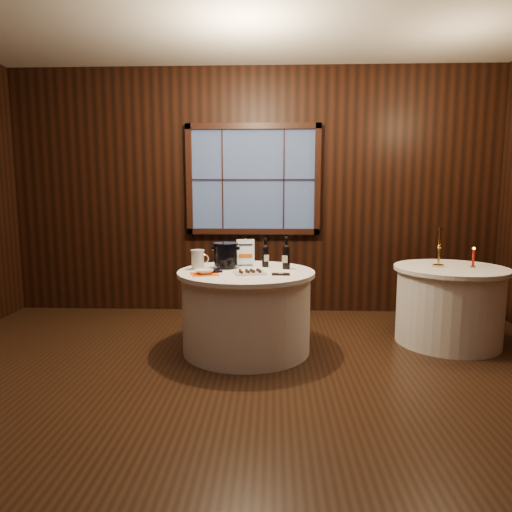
{
  "coord_description": "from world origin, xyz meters",
  "views": [
    {
      "loc": [
        0.25,
        -3.19,
        1.5
      ],
      "look_at": [
        0.1,
        0.9,
        0.92
      ],
      "focal_mm": 32.0,
      "sensor_mm": 36.0,
      "label": 1
    }
  ],
  "objects_px": {
    "port_bottle_right": "(286,255)",
    "brass_candlestick": "(439,252)",
    "main_table": "(246,311)",
    "port_bottle_left": "(265,254)",
    "sign_stand": "(245,257)",
    "red_candle": "(473,259)",
    "glass_pitcher": "(198,259)",
    "chocolate_plate": "(250,272)",
    "side_table": "(449,305)",
    "cracker_bowl": "(204,272)",
    "chocolate_box": "(281,274)",
    "grape_bunch": "(217,271)",
    "ice_bucket": "(226,255)"
  },
  "relations": [
    {
      "from": "port_bottle_right",
      "to": "brass_candlestick",
      "type": "height_order",
      "value": "brass_candlestick"
    },
    {
      "from": "main_table",
      "to": "port_bottle_right",
      "type": "bearing_deg",
      "value": 17.2
    },
    {
      "from": "port_bottle_left",
      "to": "port_bottle_right",
      "type": "bearing_deg",
      "value": -50.93
    },
    {
      "from": "sign_stand",
      "to": "red_candle",
      "type": "xyz_separation_m",
      "value": [
        2.22,
        0.03,
        -0.02
      ]
    },
    {
      "from": "brass_candlestick",
      "to": "glass_pitcher",
      "type": "bearing_deg",
      "value": -173.77
    },
    {
      "from": "port_bottle_left",
      "to": "chocolate_plate",
      "type": "bearing_deg",
      "value": -128.72
    },
    {
      "from": "glass_pitcher",
      "to": "sign_stand",
      "type": "bearing_deg",
      "value": 4.37
    },
    {
      "from": "sign_stand",
      "to": "chocolate_plate",
      "type": "relative_size",
      "value": 0.89
    },
    {
      "from": "side_table",
      "to": "cracker_bowl",
      "type": "xyz_separation_m",
      "value": [
        -2.36,
        -0.49,
        0.41
      ]
    },
    {
      "from": "main_table",
      "to": "chocolate_plate",
      "type": "relative_size",
      "value": 4.04
    },
    {
      "from": "port_bottle_right",
      "to": "glass_pitcher",
      "type": "xyz_separation_m",
      "value": [
        -0.84,
        -0.05,
        -0.04
      ]
    },
    {
      "from": "main_table",
      "to": "chocolate_box",
      "type": "relative_size",
      "value": 7.98
    },
    {
      "from": "sign_stand",
      "to": "glass_pitcher",
      "type": "bearing_deg",
      "value": -169.54
    },
    {
      "from": "sign_stand",
      "to": "side_table",
      "type": "bearing_deg",
      "value": -9.65
    },
    {
      "from": "side_table",
      "to": "glass_pitcher",
      "type": "distance_m",
      "value": 2.52
    },
    {
      "from": "grape_bunch",
      "to": "brass_candlestick",
      "type": "bearing_deg",
      "value": 11.83
    },
    {
      "from": "sign_stand",
      "to": "brass_candlestick",
      "type": "bearing_deg",
      "value": -9.0
    },
    {
      "from": "main_table",
      "to": "ice_bucket",
      "type": "bearing_deg",
      "value": 145.75
    },
    {
      "from": "chocolate_plate",
      "to": "grape_bunch",
      "type": "height_order",
      "value": "chocolate_plate"
    },
    {
      "from": "ice_bucket",
      "to": "brass_candlestick",
      "type": "relative_size",
      "value": 0.63
    },
    {
      "from": "port_bottle_left",
      "to": "ice_bucket",
      "type": "relative_size",
      "value": 1.16
    },
    {
      "from": "side_table",
      "to": "ice_bucket",
      "type": "height_order",
      "value": "ice_bucket"
    },
    {
      "from": "ice_bucket",
      "to": "glass_pitcher",
      "type": "height_order",
      "value": "ice_bucket"
    },
    {
      "from": "main_table",
      "to": "red_candle",
      "type": "relative_size",
      "value": 6.37
    },
    {
      "from": "grape_bunch",
      "to": "cracker_bowl",
      "type": "relative_size",
      "value": 1.01
    },
    {
      "from": "sign_stand",
      "to": "port_bottle_right",
      "type": "height_order",
      "value": "port_bottle_right"
    },
    {
      "from": "chocolate_plate",
      "to": "chocolate_box",
      "type": "bearing_deg",
      "value": -6.57
    },
    {
      "from": "main_table",
      "to": "side_table",
      "type": "xyz_separation_m",
      "value": [
        2.0,
        0.3,
        0.0
      ]
    },
    {
      "from": "side_table",
      "to": "grape_bunch",
      "type": "distance_m",
      "value": 2.34
    },
    {
      "from": "port_bottle_right",
      "to": "cracker_bowl",
      "type": "xyz_separation_m",
      "value": [
        -0.74,
        -0.31,
        -0.11
      ]
    },
    {
      "from": "grape_bunch",
      "to": "cracker_bowl",
      "type": "xyz_separation_m",
      "value": [
        -0.1,
        -0.06,
        0.01
      ]
    },
    {
      "from": "port_bottle_right",
      "to": "main_table",
      "type": "bearing_deg",
      "value": -139.07
    },
    {
      "from": "brass_candlestick",
      "to": "red_candle",
      "type": "relative_size",
      "value": 1.93
    },
    {
      "from": "side_table",
      "to": "ice_bucket",
      "type": "distance_m",
      "value": 2.27
    },
    {
      "from": "chocolate_box",
      "to": "brass_candlestick",
      "type": "relative_size",
      "value": 0.41
    },
    {
      "from": "red_candle",
      "to": "port_bottle_right",
      "type": "bearing_deg",
      "value": -175.34
    },
    {
      "from": "port_bottle_left",
      "to": "chocolate_box",
      "type": "xyz_separation_m",
      "value": [
        0.15,
        -0.44,
        -0.12
      ]
    },
    {
      "from": "main_table",
      "to": "cracker_bowl",
      "type": "bearing_deg",
      "value": -151.72
    },
    {
      "from": "side_table",
      "to": "sign_stand",
      "type": "xyz_separation_m",
      "value": [
        -2.02,
        -0.06,
        0.48
      ]
    },
    {
      "from": "port_bottle_right",
      "to": "cracker_bowl",
      "type": "bearing_deg",
      "value": -133.41
    },
    {
      "from": "ice_bucket",
      "to": "red_candle",
      "type": "distance_m",
      "value": 2.4
    },
    {
      "from": "cracker_bowl",
      "to": "chocolate_box",
      "type": "bearing_deg",
      "value": -0.53
    },
    {
      "from": "sign_stand",
      "to": "red_candle",
      "type": "bearing_deg",
      "value": -10.71
    },
    {
      "from": "brass_candlestick",
      "to": "port_bottle_right",
      "type": "bearing_deg",
      "value": -172.38
    },
    {
      "from": "port_bottle_right",
      "to": "red_candle",
      "type": "xyz_separation_m",
      "value": [
        1.82,
        0.15,
        -0.05
      ]
    },
    {
      "from": "main_table",
      "to": "glass_pitcher",
      "type": "bearing_deg",
      "value": 172.38
    },
    {
      "from": "cracker_bowl",
      "to": "chocolate_plate",
      "type": "bearing_deg",
      "value": 3.63
    },
    {
      "from": "port_bottle_right",
      "to": "cracker_bowl",
      "type": "height_order",
      "value": "port_bottle_right"
    },
    {
      "from": "cracker_bowl",
      "to": "red_candle",
      "type": "height_order",
      "value": "red_candle"
    },
    {
      "from": "ice_bucket",
      "to": "chocolate_plate",
      "type": "distance_m",
      "value": 0.41
    }
  ]
}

